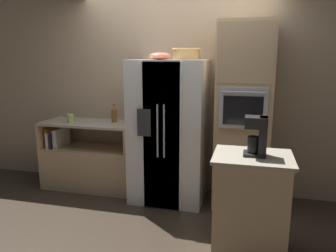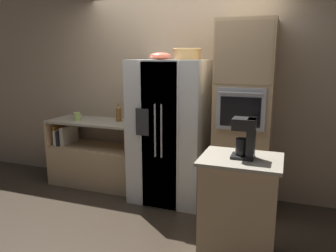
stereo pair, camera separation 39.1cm
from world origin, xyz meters
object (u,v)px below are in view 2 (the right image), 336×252
at_px(bottle_tall, 119,113).
at_px(fruit_bowl, 160,56).
at_px(wicker_basket, 187,53).
at_px(mug, 77,116).
at_px(refrigerator, 170,131).
at_px(wall_oven, 244,118).
at_px(coffee_maker, 246,136).

bearing_deg(bottle_tall, fruit_bowl, -18.22).
xyz_separation_m(wicker_basket, mug, (-1.55, -0.06, -0.84)).
bearing_deg(bottle_tall, refrigerator, -11.48).
bearing_deg(wall_oven, coffee_maker, -81.70).
xyz_separation_m(wall_oven, bottle_tall, (-1.67, 0.10, -0.06)).
xyz_separation_m(refrigerator, coffee_maker, (1.03, -0.98, 0.25)).
height_order(refrigerator, bottle_tall, refrigerator).
height_order(wicker_basket, coffee_maker, wicker_basket).
bearing_deg(fruit_bowl, refrigerator, 37.23).
relative_size(wall_oven, wicker_basket, 6.43).
relative_size(wicker_basket, mug, 2.65).
relative_size(refrigerator, bottle_tall, 7.18).
bearing_deg(wicker_basket, fruit_bowl, -152.43).
bearing_deg(refrigerator, coffee_maker, -43.60).
height_order(wicker_basket, bottle_tall, wicker_basket).
relative_size(refrigerator, coffee_maker, 5.08).
bearing_deg(coffee_maker, wicker_basket, 128.41).
xyz_separation_m(fruit_bowl, mug, (-1.27, 0.09, -0.81)).
bearing_deg(coffee_maker, refrigerator, 136.40).
height_order(refrigerator, wicker_basket, wicker_basket).
relative_size(wicker_basket, coffee_maker, 0.98).
bearing_deg(mug, bottle_tall, 13.94).
distance_m(wicker_basket, fruit_bowl, 0.32).
bearing_deg(fruit_bowl, bottle_tall, 161.78).
distance_m(refrigerator, mug, 1.36).
height_order(bottle_tall, mug, bottle_tall).
distance_m(mug, coffee_maker, 2.59).
height_order(wicker_basket, mug, wicker_basket).
xyz_separation_m(wicker_basket, bottle_tall, (-0.98, 0.08, -0.78)).
bearing_deg(wall_oven, mug, -179.03).
height_order(wall_oven, wicker_basket, wall_oven).
bearing_deg(coffee_maker, wall_oven, 98.30).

